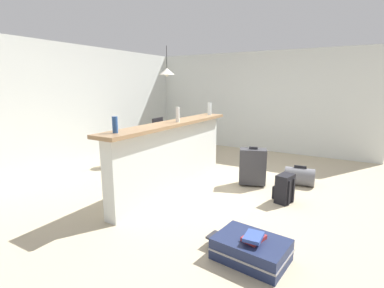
{
  "coord_description": "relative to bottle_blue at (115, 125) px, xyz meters",
  "views": [
    {
      "loc": [
        -4.21,
        -2.14,
        1.69
      ],
      "look_at": [
        0.02,
        0.33,
        0.67
      ],
      "focal_mm": 26.75,
      "sensor_mm": 36.0,
      "label": 1
    }
  ],
  "objects": [
    {
      "name": "wall_right",
      "position": [
        4.77,
        -0.1,
        0.04
      ],
      "size": [
        0.1,
        6.0,
        2.5
      ],
      "primitive_type": "cube",
      "color": "silver",
      "rests_on": "ground_plane"
    },
    {
      "name": "bottle_white",
      "position": [
        1.25,
        -0.09,
        0.02
      ],
      "size": [
        0.06,
        0.06,
        0.23
      ],
      "primitive_type": "cylinder",
      "color": "silver",
      "rests_on": "bar_countertop"
    },
    {
      "name": "book_stack",
      "position": [
        -0.04,
        -1.79,
        -0.96
      ],
      "size": [
        0.28,
        0.21,
        0.07
      ],
      "color": "#AD2D2D",
      "rests_on": "suitcase_flat_navy"
    },
    {
      "name": "duffel_bag_grey",
      "position": [
        2.46,
        -1.77,
        -1.06
      ],
      "size": [
        0.36,
        0.51,
        0.34
      ],
      "color": "slate",
      "rests_on": "ground_plane"
    },
    {
      "name": "bar_countertop",
      "position": [
        1.21,
        -0.02,
        -0.13
      ],
      "size": [
        2.96,
        0.4,
        0.05
      ],
      "primitive_type": "cube",
      "color": "#93704C",
      "rests_on": "partition_half_wall"
    },
    {
      "name": "suitcase_flat_navy",
      "position": [
        -0.02,
        -1.76,
        -1.1
      ],
      "size": [
        0.57,
        0.86,
        0.22
      ],
      "color": "#1E284C",
      "rests_on": "ground_plane"
    },
    {
      "name": "dining_chair_far_side",
      "position": [
        2.81,
        1.6,
        -0.7
      ],
      "size": [
        0.42,
        0.42,
        0.93
      ],
      "color": "black",
      "rests_on": "ground_plane"
    },
    {
      "name": "bottle_clear",
      "position": [
        2.48,
        -0.02,
        0.02
      ],
      "size": [
        0.07,
        0.07,
        0.23
      ],
      "primitive_type": "cylinder",
      "color": "silver",
      "rests_on": "bar_countertop"
    },
    {
      "name": "suitcase_upright_charcoal",
      "position": [
        2.04,
        -1.07,
        -0.88
      ],
      "size": [
        0.38,
        0.5,
        0.67
      ],
      "color": "#38383D",
      "rests_on": "ground_plane"
    },
    {
      "name": "pendant_lamp",
      "position": [
        2.73,
        1.15,
        0.75
      ],
      "size": [
        0.34,
        0.34,
        0.65
      ],
      "color": "black"
    },
    {
      "name": "dining_chair_near_partition",
      "position": [
        2.8,
        0.51,
        -0.7
      ],
      "size": [
        0.4,
        0.4,
        0.93
      ],
      "color": "black",
      "rests_on": "ground_plane"
    },
    {
      "name": "ground_plane",
      "position": [
        1.72,
        -0.4,
        -1.24
      ],
      "size": [
        13.0,
        13.0,
        0.05
      ],
      "primitive_type": "cube",
      "color": "#BCAD8E"
    },
    {
      "name": "bottle_blue",
      "position": [
        0.0,
        0.0,
        0.0
      ],
      "size": [
        0.07,
        0.07,
        0.2
      ],
      "primitive_type": "cylinder",
      "color": "#284C89",
      "rests_on": "bar_countertop"
    },
    {
      "name": "backpack_black",
      "position": [
        1.58,
        -1.71,
        -1.01
      ],
      "size": [
        0.32,
        0.29,
        0.42
      ],
      "color": "black",
      "rests_on": "ground_plane"
    },
    {
      "name": "dining_table",
      "position": [
        2.81,
        1.09,
        -0.57
      ],
      "size": [
        1.1,
        0.8,
        0.74
      ],
      "color": "#4C331E",
      "rests_on": "ground_plane"
    },
    {
      "name": "wall_back",
      "position": [
        1.72,
        2.65,
        0.04
      ],
      "size": [
        6.6,
        0.1,
        2.5
      ],
      "primitive_type": "cube",
      "color": "silver",
      "rests_on": "ground_plane"
    },
    {
      "name": "partition_half_wall",
      "position": [
        1.21,
        -0.02,
        -0.68
      ],
      "size": [
        2.8,
        0.2,
        1.06
      ],
      "primitive_type": "cube",
      "color": "silver",
      "rests_on": "ground_plane"
    }
  ]
}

